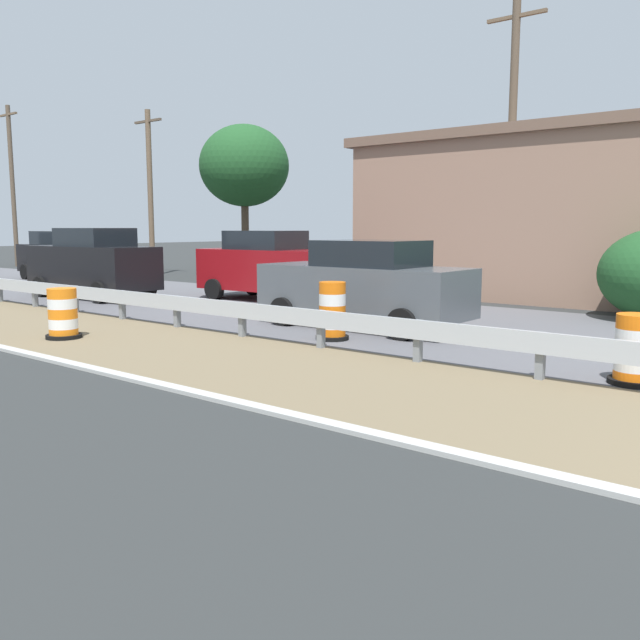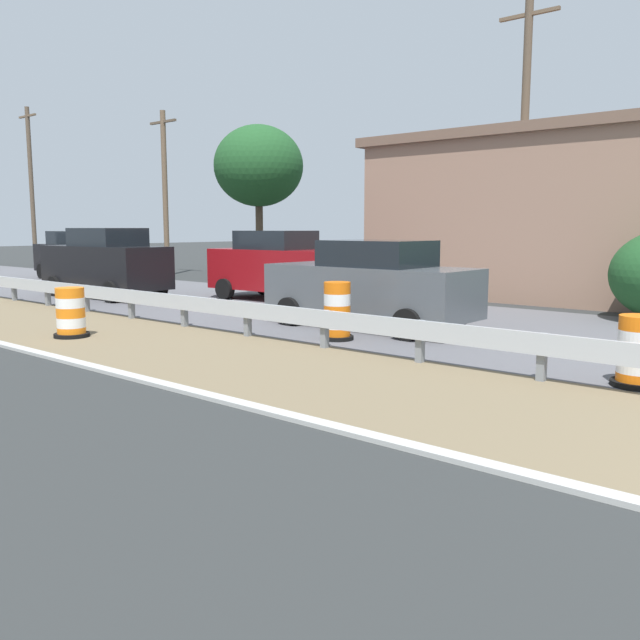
% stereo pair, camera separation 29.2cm
% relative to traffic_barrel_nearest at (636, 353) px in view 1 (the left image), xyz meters
% --- Properties ---
extents(traffic_barrel_nearest, '(0.71, 0.71, 1.00)m').
position_rel_traffic_barrel_nearest_xyz_m(traffic_barrel_nearest, '(0.00, 0.00, 0.00)').
color(traffic_barrel_nearest, orange).
rests_on(traffic_barrel_nearest, ground).
extents(traffic_barrel_close, '(0.66, 0.66, 1.14)m').
position_rel_traffic_barrel_nearest_xyz_m(traffic_barrel_close, '(0.31, 5.63, 0.07)').
color(traffic_barrel_close, orange).
rests_on(traffic_barrel_close, ground).
extents(traffic_barrel_mid, '(0.70, 0.70, 1.00)m').
position_rel_traffic_barrel_nearest_xyz_m(traffic_barrel_mid, '(-2.92, 9.91, 0.00)').
color(traffic_barrel_mid, orange).
rests_on(traffic_barrel_mid, ground).
extents(car_lead_near_lane, '(1.98, 4.79, 1.92)m').
position_rel_traffic_barrel_nearest_xyz_m(car_lead_near_lane, '(1.98, 6.03, 0.52)').
color(car_lead_near_lane, '#4C5156').
rests_on(car_lead_near_lane, ground).
extents(car_trailing_near_lane, '(2.15, 4.60, 2.10)m').
position_rel_traffic_barrel_nearest_xyz_m(car_trailing_near_lane, '(4.78, 11.47, 0.60)').
color(car_trailing_near_lane, maroon).
rests_on(car_trailing_near_lane, ground).
extents(car_lead_far_lane, '(2.07, 4.73, 2.18)m').
position_rel_traffic_barrel_nearest_xyz_m(car_lead_far_lane, '(1.84, 16.26, 0.64)').
color(car_lead_far_lane, black).
rests_on(car_lead_far_lane, ground).
extents(car_distant_a, '(2.18, 4.66, 2.04)m').
position_rel_traffic_barrel_nearest_xyz_m(car_distant_a, '(5.12, 23.63, 0.57)').
color(car_distant_a, black).
rests_on(car_distant_a, ground).
extents(roadside_shop_near, '(8.71, 13.87, 5.10)m').
position_rel_traffic_barrel_nearest_xyz_m(roadside_shop_near, '(12.48, 4.25, 2.11)').
color(roadside_shop_near, '#93705B').
rests_on(roadside_shop_near, ground).
extents(utility_pole_near, '(0.24, 1.80, 8.79)m').
position_rel_traffic_barrel_nearest_xyz_m(utility_pole_near, '(9.55, 6.00, 4.11)').
color(utility_pole_near, brown).
rests_on(utility_pole_near, ground).
extents(utility_pole_mid, '(0.24, 1.80, 7.38)m').
position_rel_traffic_barrel_nearest_xyz_m(utility_pole_mid, '(9.05, 22.77, 3.40)').
color(utility_pole_mid, brown).
rests_on(utility_pole_mid, ground).
extents(utility_pole_far, '(0.24, 1.80, 8.84)m').
position_rel_traffic_barrel_nearest_xyz_m(utility_pole_far, '(8.75, 34.70, 4.13)').
color(utility_pole_far, brown).
rests_on(utility_pole_far, ground).
extents(tree_roadside, '(4.29, 4.29, 7.05)m').
position_rel_traffic_barrel_nearest_xyz_m(tree_roadside, '(13.14, 20.87, 4.65)').
color(tree_roadside, '#4C3D2D').
rests_on(tree_roadside, ground).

